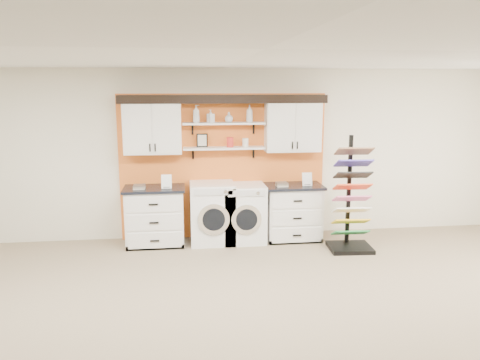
{
  "coord_description": "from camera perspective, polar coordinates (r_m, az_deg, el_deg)",
  "views": [
    {
      "loc": [
        -0.67,
        -3.7,
        2.52
      ],
      "look_at": [
        0.08,
        2.3,
        1.3
      ],
      "focal_mm": 35.0,
      "sensor_mm": 36.0,
      "label": 1
    }
  ],
  "objects": [
    {
      "name": "ceiling",
      "position": [
        3.77,
        3.25,
        15.68
      ],
      "size": [
        10.0,
        10.0,
        0.0
      ],
      "primitive_type": "plane",
      "rotation": [
        3.14,
        0.0,
        0.0
      ],
      "color": "white",
      "rests_on": "wall_back"
    },
    {
      "name": "wall_back",
      "position": [
        7.81,
        -2.09,
        3.15
      ],
      "size": [
        10.0,
        0.0,
        10.0
      ],
      "primitive_type": "plane",
      "rotation": [
        1.57,
        0.0,
        0.0
      ],
      "color": "#EDE5CD",
      "rests_on": "floor"
    },
    {
      "name": "accent_panel",
      "position": [
        7.81,
        -2.06,
        1.66
      ],
      "size": [
        3.4,
        0.07,
        2.4
      ],
      "primitive_type": "cube",
      "color": "orange",
      "rests_on": "wall_back"
    },
    {
      "name": "upper_cabinet_left",
      "position": [
        7.54,
        -10.62,
        6.34
      ],
      "size": [
        0.9,
        0.35,
        0.84
      ],
      "color": "white",
      "rests_on": "wall_back"
    },
    {
      "name": "upper_cabinet_right",
      "position": [
        7.74,
        6.44,
        6.59
      ],
      "size": [
        0.9,
        0.35,
        0.84
      ],
      "color": "white",
      "rests_on": "wall_back"
    },
    {
      "name": "shelf_lower",
      "position": [
        7.6,
        -1.97,
        3.91
      ],
      "size": [
        1.32,
        0.28,
        0.03
      ],
      "primitive_type": "cube",
      "color": "white",
      "rests_on": "wall_back"
    },
    {
      "name": "shelf_upper",
      "position": [
        7.56,
        -1.99,
        6.92
      ],
      "size": [
        1.32,
        0.28,
        0.03
      ],
      "primitive_type": "cube",
      "color": "white",
      "rests_on": "wall_back"
    },
    {
      "name": "crown_molding",
      "position": [
        7.55,
        -2.02,
        9.94
      ],
      "size": [
        3.3,
        0.41,
        0.13
      ],
      "color": "black",
      "rests_on": "wall_back"
    },
    {
      "name": "picture_frame",
      "position": [
        7.61,
        -4.64,
        4.84
      ],
      "size": [
        0.18,
        0.02,
        0.22
      ],
      "color": "black",
      "rests_on": "shelf_lower"
    },
    {
      "name": "canister_red",
      "position": [
        7.6,
        -1.22,
        4.63
      ],
      "size": [
        0.11,
        0.11,
        0.16
      ],
      "primitive_type": "cylinder",
      "color": "red",
      "rests_on": "shelf_lower"
    },
    {
      "name": "canister_cream",
      "position": [
        7.63,
        0.66,
        4.59
      ],
      "size": [
        0.1,
        0.1,
        0.14
      ],
      "primitive_type": "cylinder",
      "color": "silver",
      "rests_on": "shelf_lower"
    },
    {
      "name": "base_cabinet_left",
      "position": [
        7.64,
        -10.3,
        -4.34
      ],
      "size": [
        0.96,
        0.66,
        0.94
      ],
      "color": "white",
      "rests_on": "floor"
    },
    {
      "name": "base_cabinet_right",
      "position": [
        7.84,
        6.47,
        -3.9
      ],
      "size": [
        0.94,
        0.66,
        0.92
      ],
      "color": "white",
      "rests_on": "floor"
    },
    {
      "name": "washer",
      "position": [
        7.63,
        -3.4,
        -4.01
      ],
      "size": [
        0.71,
        0.71,
        0.99
      ],
      "color": "white",
      "rests_on": "floor"
    },
    {
      "name": "dryer",
      "position": [
        7.68,
        0.46,
        -4.03
      ],
      "size": [
        0.68,
        0.71,
        0.95
      ],
      "color": "white",
      "rests_on": "floor"
    },
    {
      "name": "sample_rack",
      "position": [
        7.47,
        13.36,
        -4.16
      ],
      "size": [
        0.68,
        0.58,
        1.78
      ],
      "rotation": [
        0.0,
        0.0,
        -0.06
      ],
      "color": "black",
      "rests_on": "floor"
    },
    {
      "name": "soap_bottle_a",
      "position": [
        7.52,
        -5.37,
        8.04
      ],
      "size": [
        0.13,
        0.13,
        0.28
      ],
      "primitive_type": "imported",
      "rotation": [
        0.0,
        0.0,
        1.8
      ],
      "color": "silver",
      "rests_on": "shelf_upper"
    },
    {
      "name": "soap_bottle_b",
      "position": [
        7.53,
        -3.6,
        7.79
      ],
      "size": [
        0.13,
        0.13,
        0.21
      ],
      "primitive_type": "imported",
      "rotation": [
        0.0,
        0.0,
        3.74
      ],
      "color": "silver",
      "rests_on": "shelf_upper"
    },
    {
      "name": "soap_bottle_c",
      "position": [
        7.56,
        -1.37,
        7.66
      ],
      "size": [
        0.17,
        0.17,
        0.16
      ],
      "primitive_type": "imported",
      "rotation": [
        0.0,
        0.0,
        -0.44
      ],
      "color": "silver",
      "rests_on": "shelf_upper"
    },
    {
      "name": "soap_bottle_d",
      "position": [
        7.59,
        1.16,
        8.12
      ],
      "size": [
        0.11,
        0.11,
        0.28
      ],
      "primitive_type": "imported",
      "rotation": [
        0.0,
        0.0,
        3.12
      ],
      "color": "silver",
      "rests_on": "shelf_upper"
    }
  ]
}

